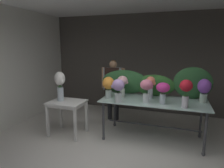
# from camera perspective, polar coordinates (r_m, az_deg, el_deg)

# --- Properties ---
(ground_plane) EXTENTS (7.69, 7.69, 0.00)m
(ground_plane) POSITION_cam_1_polar(r_m,az_deg,el_deg) (4.77, 5.94, -13.44)
(ground_plane) COLOR silver
(wall_back) EXTENTS (5.91, 0.12, 2.90)m
(wall_back) POSITION_cam_1_polar(r_m,az_deg,el_deg) (6.00, 9.77, 5.87)
(wall_back) COLOR #4C4742
(wall_back) RESTS_ON ground
(wall_left) EXTENTS (0.12, 3.44, 2.90)m
(wall_left) POSITION_cam_1_polar(r_m,az_deg,el_deg) (5.78, -23.77, 4.91)
(wall_left) COLOR silver
(wall_left) RESTS_ON ground
(display_table_glass) EXTENTS (2.15, 0.97, 0.87)m
(display_table_glass) POSITION_cam_1_polar(r_m,az_deg,el_deg) (4.22, 11.94, -6.10)
(display_table_glass) COLOR #ABCCC5
(display_table_glass) RESTS_ON ground
(side_table_white) EXTENTS (0.76, 0.61, 0.77)m
(side_table_white) POSITION_cam_1_polar(r_m,az_deg,el_deg) (4.48, -12.94, -6.19)
(side_table_white) COLOR white
(side_table_white) RESTS_ON ground
(florist) EXTENTS (0.64, 0.24, 1.61)m
(florist) POSITION_cam_1_polar(r_m,az_deg,el_deg) (5.16, 0.30, 0.17)
(florist) COLOR #232328
(florist) RESTS_ON ground
(foliage_backdrop) EXTENTS (2.43, 0.26, 0.68)m
(foliage_backdrop) POSITION_cam_1_polar(r_m,az_deg,el_deg) (4.49, 11.58, 0.24)
(foliage_backdrop) COLOR #28562D
(foliage_backdrop) RESTS_ON display_table_glass
(vase_sunset_stock) EXTENTS (0.26, 0.25, 0.46)m
(vase_sunset_stock) POSITION_cam_1_polar(r_m,az_deg,el_deg) (4.20, -0.99, -0.44)
(vase_sunset_stock) COLOR silver
(vase_sunset_stock) RESTS_ON display_table_glass
(vase_blush_tulips) EXTENTS (0.24, 0.23, 0.47)m
(vase_blush_tulips) POSITION_cam_1_polar(r_m,az_deg,el_deg) (4.27, 3.04, 0.12)
(vase_blush_tulips) COLOR silver
(vase_blush_tulips) RESTS_ON display_table_glass
(vase_coral_snapdragons) EXTENTS (0.22, 0.19, 0.48)m
(vase_coral_snapdragons) POSITION_cam_1_polar(r_m,az_deg,el_deg) (4.21, 11.11, -0.39)
(vase_coral_snapdragons) COLOR silver
(vase_coral_snapdragons) RESTS_ON display_table_glass
(vase_violet_lilies) EXTENTS (0.26, 0.25, 0.48)m
(vase_violet_lilies) POSITION_cam_1_polar(r_m,az_deg,el_deg) (4.26, 25.25, -1.20)
(vase_violet_lilies) COLOR silver
(vase_violet_lilies) RESTS_ON display_table_glass
(vase_rosy_ranunculus) EXTENTS (0.25, 0.25, 0.47)m
(vase_rosy_ranunculus) POSITION_cam_1_polar(r_m,az_deg,el_deg) (3.90, 10.01, -1.21)
(vase_rosy_ranunculus) COLOR silver
(vase_rosy_ranunculus) RESTS_ON display_table_glass
(vase_crimson_peonies) EXTENTS (0.23, 0.22, 0.52)m
(vase_crimson_peonies) POSITION_cam_1_polar(r_m,az_deg,el_deg) (3.76, 20.67, -1.71)
(vase_crimson_peonies) COLOR silver
(vase_crimson_peonies) RESTS_ON display_table_glass
(vase_magenta_carnations) EXTENTS (0.26, 0.26, 0.42)m
(vase_magenta_carnations) POSITION_cam_1_polar(r_m,az_deg,el_deg) (3.90, 14.59, -1.71)
(vase_magenta_carnations) COLOR silver
(vase_magenta_carnations) RESTS_ON display_table_glass
(vase_lilac_freesia) EXTENTS (0.27, 0.25, 0.47)m
(vase_lilac_freesia) POSITION_cam_1_polar(r_m,az_deg,el_deg) (3.87, 1.80, -1.31)
(vase_lilac_freesia) COLOR silver
(vase_lilac_freesia) RESTS_ON display_table_glass
(vase_white_roses_tall) EXTENTS (0.25, 0.23, 0.65)m
(vase_white_roses_tall) POSITION_cam_1_polar(r_m,az_deg,el_deg) (4.44, -14.88, 0.07)
(vase_white_roses_tall) COLOR silver
(vase_white_roses_tall) RESTS_ON side_table_white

